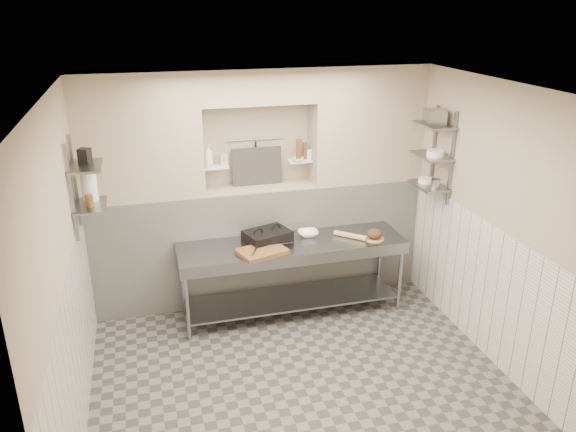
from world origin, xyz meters
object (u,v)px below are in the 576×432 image
object	(u,v)px
jug_left	(89,186)
panini_press	(267,237)
rolling_pin	(350,235)
bread_loaf	(374,234)
bowl_alcove	(298,159)
bottle_soap	(208,156)
prep_table	(292,264)
cutting_board	(262,251)
mixing_bowl	(308,233)

from	to	relation	value
jug_left	panini_press	bearing A→B (deg)	3.61
jug_left	rolling_pin	bearing A→B (deg)	-0.42
rolling_pin	bread_loaf	world-z (taller)	bread_loaf
rolling_pin	bowl_alcove	distance (m)	1.08
bowl_alcove	bottle_soap	bearing A→B (deg)	178.64
rolling_pin	bottle_soap	world-z (taller)	bottle_soap
bread_loaf	bowl_alcove	xyz separation A→B (m)	(-0.74, 0.65, 0.77)
prep_table	bread_loaf	xyz separation A→B (m)	(0.94, -0.13, 0.33)
bottle_soap	jug_left	xyz separation A→B (m)	(-1.26, -0.55, -0.08)
rolling_pin	jug_left	size ratio (longest dim) A/B	1.30
panini_press	cutting_board	bearing A→B (deg)	-132.03
rolling_pin	bottle_soap	xyz separation A→B (m)	(-1.53, 0.57, 0.91)
bottle_soap	jug_left	distance (m)	1.37
panini_press	cutting_board	xyz separation A→B (m)	(-0.13, -0.28, -0.04)
prep_table	panini_press	bearing A→B (deg)	157.90
bowl_alcove	mixing_bowl	bearing A→B (deg)	-85.44
panini_press	mixing_bowl	size ratio (longest dim) A/B	2.45
cutting_board	bread_loaf	distance (m)	1.34
prep_table	jug_left	distance (m)	2.38
rolling_pin	bowl_alcove	world-z (taller)	bowl_alcove
mixing_bowl	bowl_alcove	size ratio (longest dim) A/B	1.72
mixing_bowl	bread_loaf	xyz separation A→B (m)	(0.71, -0.30, 0.04)
cutting_board	rolling_pin	distance (m)	1.09
mixing_bowl	jug_left	size ratio (longest dim) A/B	0.78
panini_press	bottle_soap	bearing A→B (deg)	124.68
rolling_pin	bread_loaf	bearing A→B (deg)	-22.93
cutting_board	bottle_soap	xyz separation A→B (m)	(-0.45, 0.71, 0.92)
cutting_board	rolling_pin	size ratio (longest dim) A/B	1.28
cutting_board	bread_loaf	xyz separation A→B (m)	(1.33, 0.04, 0.05)
rolling_pin	bowl_alcove	xyz separation A→B (m)	(-0.48, 0.54, 0.80)
cutting_board	jug_left	size ratio (longest dim) A/B	1.66
prep_table	cutting_board	world-z (taller)	cutting_board
rolling_pin	bottle_soap	size ratio (longest dim) A/B	1.53
cutting_board	mixing_bowl	size ratio (longest dim) A/B	2.14
jug_left	mixing_bowl	bearing A→B (deg)	4.13
jug_left	bottle_soap	bearing A→B (deg)	23.48
bottle_soap	bowl_alcove	size ratio (longest dim) A/B	1.87
cutting_board	bread_loaf	size ratio (longest dim) A/B	2.78
prep_table	mixing_bowl	size ratio (longest dim) A/B	10.97
mixing_bowl	bowl_alcove	xyz separation A→B (m)	(-0.03, 0.35, 0.80)
bowl_alcove	jug_left	world-z (taller)	jug_left
prep_table	rolling_pin	bearing A→B (deg)	-2.29
mixing_bowl	rolling_pin	distance (m)	0.49
bottle_soap	panini_press	bearing A→B (deg)	-37.07
panini_press	bowl_alcove	distance (m)	0.99
prep_table	jug_left	world-z (taller)	jug_left
prep_table	bottle_soap	size ratio (longest dim) A/B	10.07
mixing_bowl	bottle_soap	xyz separation A→B (m)	(-1.07, 0.38, 0.91)
prep_table	mixing_bowl	distance (m)	0.40
cutting_board	bottle_soap	world-z (taller)	bottle_soap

